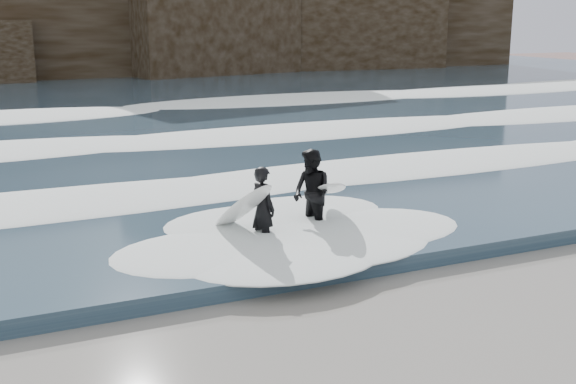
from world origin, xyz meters
The scene contains 8 objects.
ground centered at (0.00, 0.00, 0.00)m, with size 120.00×120.00×0.00m, color #845E54.
sea centered at (0.00, 29.00, 0.15)m, with size 90.00×52.00×0.30m, color #283E4F.
headland centered at (0.00, 46.00, 5.00)m, with size 70.00×9.00×10.00m, color black.
foam_near centered at (0.00, 9.00, 0.40)m, with size 60.00×3.20×0.20m, color white.
foam_mid centered at (0.00, 16.00, 0.42)m, with size 60.00×4.00×0.24m, color white.
foam_far centered at (0.00, 25.00, 0.45)m, with size 60.00×4.80×0.30m, color white.
surfer_left centered at (-2.58, 5.25, 0.80)m, with size 1.10×2.03×1.57m.
surfer_right centered at (-1.24, 5.55, 0.88)m, with size 1.49×2.10×1.74m.
Camera 1 is at (-7.38, -6.71, 4.25)m, focal length 45.00 mm.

